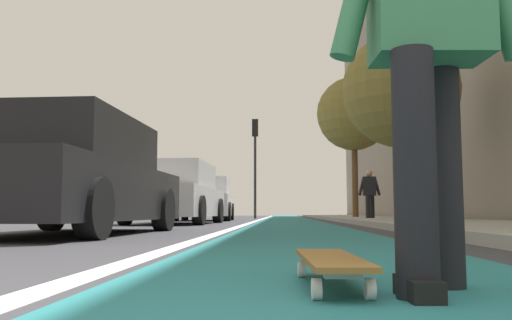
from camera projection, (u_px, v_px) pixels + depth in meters
name	position (u px, v px, depth m)	size (l,w,h in m)	color
ground_plane	(295.00, 227.00, 10.83)	(80.00, 80.00, 0.00)	#38383D
bike_lane_paint	(288.00, 219.00, 24.75)	(56.00, 1.90, 0.00)	#237075
lane_stripe_white	(260.00, 220.00, 20.83)	(52.00, 0.16, 0.01)	silver
sidewalk_curb	(377.00, 219.00, 18.65)	(52.00, 3.20, 0.11)	#9E9B93
building_facade	(415.00, 69.00, 23.12)	(40.00, 1.20, 12.70)	gray
skateboard	(330.00, 262.00, 2.04)	(0.85, 0.24, 0.11)	white
skater_person	(428.00, 28.00, 1.95)	(0.47, 0.72, 1.64)	black
parked_car_near	(68.00, 179.00, 6.96)	(4.57, 2.10, 1.48)	black
parked_car_mid	(176.00, 195.00, 13.38)	(4.56, 1.99, 1.49)	#B7B7BC
parked_car_far	(205.00, 200.00, 18.86)	(4.08, 2.06, 1.47)	silver
traffic_light	(255.00, 150.00, 25.49)	(0.33, 0.28, 4.65)	#2D2D2D
street_tree_mid	(401.00, 90.00, 13.02)	(2.77, 2.77, 4.59)	brown
street_tree_far	(354.00, 114.00, 21.46)	(2.91, 2.91, 5.62)	brown
pedestrian_distant	(370.00, 192.00, 16.49)	(0.44, 0.69, 1.57)	black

